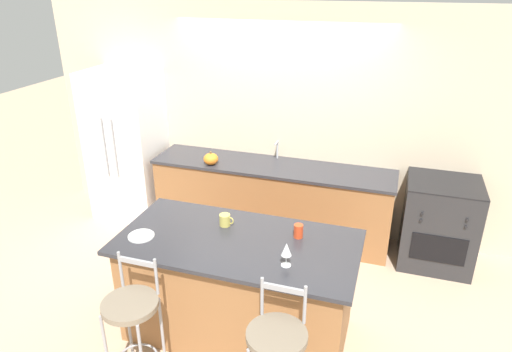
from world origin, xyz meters
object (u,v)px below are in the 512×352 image
Objects in this scene: oven_range at (439,223)px; coffee_mug at (225,220)px; wine_glass at (286,250)px; tumbler_cup at (298,231)px; dinner_plate at (141,236)px; pumpkin_decoration at (211,159)px; bar_stool_far at (277,349)px; bar_stool_near at (132,318)px; refrigerator at (127,145)px.

coffee_mug reaches higher than oven_range.
wine_glass is 0.43m from tumbler_cup.
coffee_mug is at bearing 147.31° from wine_glass.
pumpkin_decoration is (-0.10, 1.72, 0.03)m from dinner_plate.
pumpkin_decoration is at bearing 135.64° from tumbler_cup.
tumbler_cup is (-0.08, 0.95, 0.37)m from bar_stool_far.
bar_stool_near is 4.96× the size of dinner_plate.
coffee_mug is (-1.89, -1.50, 0.51)m from oven_range.
coffee_mug is at bearing -141.59° from oven_range.
bar_stool_far is 6.25× the size of pumpkin_decoration.
pumpkin_decoration is at bearing 98.25° from bar_stool_near.
pumpkin_decoration is (-1.35, 1.32, -0.02)m from tumbler_cup.
wine_glass is (-0.08, 0.53, 0.45)m from bar_stool_far.
coffee_mug is 1.11× the size of tumbler_cup.
coffee_mug is 0.75× the size of pumpkin_decoration.
tumbler_cup is at bearing -44.36° from pumpkin_decoration.
bar_stool_near is 0.71m from dinner_plate.
refrigerator is 3.22m from wine_glass.
tumbler_cup is (-1.23, -1.49, 0.52)m from oven_range.
pumpkin_decoration is (-0.70, 1.32, -0.01)m from coffee_mug.
tumbler_cup is (1.02, 0.98, 0.37)m from bar_stool_near.
oven_range is (3.82, 0.00, -0.47)m from refrigerator.
bar_stool_near is 9.26× the size of tumbler_cup.
dinner_plate is 1.31m from tumbler_cup.
wine_glass is at bearing -32.69° from coffee_mug.
pumpkin_decoration is (1.23, -0.17, 0.03)m from refrigerator.
bar_stool_near reaches higher than oven_range.
bar_stool_near is 1.46m from tumbler_cup.
dinner_plate is (-2.49, -1.89, 0.47)m from oven_range.
tumbler_cup is (0.65, 0.00, 0.01)m from coffee_mug.
refrigerator is at bearing 149.99° from tumbler_cup.
dinner_plate is at bearing -142.80° from oven_range.
wine_glass is at bearing -36.54° from refrigerator.
wine_glass is 0.78m from coffee_mug.
oven_range is 0.90× the size of bar_stool_far.
oven_range is at bearing 37.20° from dinner_plate.
coffee_mug is (0.36, 0.97, 0.36)m from bar_stool_near.
coffee_mug is (-0.74, 0.95, 0.36)m from bar_stool_far.
tumbler_cup is 0.67× the size of pumpkin_decoration.
dinner_plate is 1.87× the size of tumbler_cup.
bar_stool_far is 1.48m from dinner_plate.
tumbler_cup is at bearing 17.53° from dinner_plate.
wine_glass is (1.26, -0.03, 0.13)m from dinner_plate.
bar_stool_far is 1.02m from tumbler_cup.
wine_glass is (1.02, 0.55, 0.45)m from bar_stool_near.
bar_stool_near reaches higher than tumbler_cup.
refrigerator is 16.28× the size of tumbler_cup.
wine_glass reaches higher than bar_stool_far.
dinner_plate is at bearing 112.13° from bar_stool_near.
bar_stool_far reaches higher than dinner_plate.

